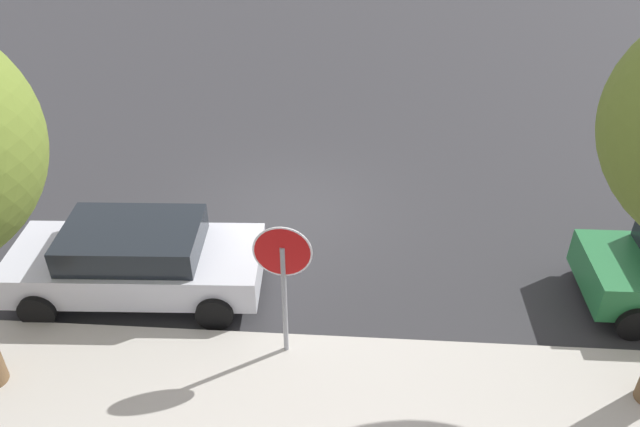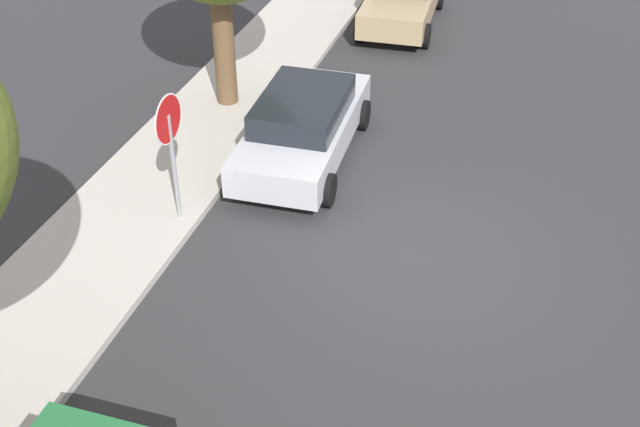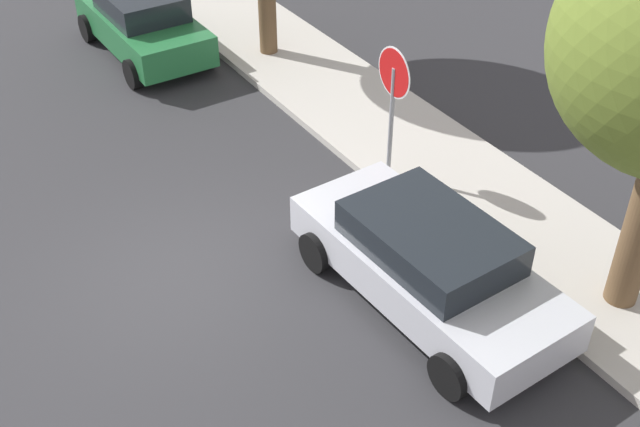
{
  "view_description": "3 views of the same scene",
  "coord_description": "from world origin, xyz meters",
  "views": [
    {
      "loc": [
        -1.42,
        11.28,
        7.59
      ],
      "look_at": [
        -0.8,
        1.8,
        1.17
      ],
      "focal_mm": 35.0,
      "sensor_mm": 36.0,
      "label": 1
    },
    {
      "loc": [
        -10.82,
        -1.73,
        8.49
      ],
      "look_at": [
        -0.71,
        1.47,
        0.98
      ],
      "focal_mm": 45.0,
      "sensor_mm": 36.0,
      "label": 2
    },
    {
      "loc": [
        8.92,
        -3.1,
        8.1
      ],
      "look_at": [
        0.9,
        1.95,
        0.99
      ],
      "focal_mm": 45.0,
      "sensor_mm": 36.0,
      "label": 3
    }
  ],
  "objects": [
    {
      "name": "ground_plane",
      "position": [
        0.0,
        0.0,
        0.0
      ],
      "size": [
        60.0,
        60.0,
        0.0
      ],
      "primitive_type": "plane",
      "color": "#2D2D30"
    },
    {
      "name": "sidewalk_curb",
      "position": [
        0.0,
        5.14,
        0.07
      ],
      "size": [
        32.0,
        2.54,
        0.14
      ],
      "primitive_type": "cube",
      "color": "#B2ADA3",
      "rests_on": "ground_plane"
    },
    {
      "name": "stop_sign",
      "position": [
        -0.42,
        4.21,
        1.78
      ],
      "size": [
        0.88,
        0.08,
        2.55
      ],
      "color": "gray",
      "rests_on": "ground_plane"
    },
    {
      "name": "parked_car_silver",
      "position": [
        2.4,
        2.81,
        0.74
      ],
      "size": [
        4.5,
        2.17,
        1.42
      ],
      "color": "silver",
      "rests_on": "ground_plane"
    }
  ]
}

